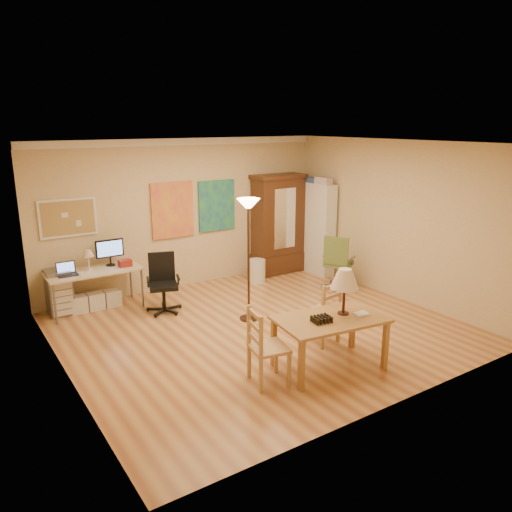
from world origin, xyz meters
TOP-DOWN VIEW (x-y plane):
  - floor at (0.00, 0.00)m, footprint 5.50×5.50m
  - crown_molding at (0.00, 2.46)m, footprint 5.50×0.08m
  - corkboard at (-2.05, 2.47)m, footprint 0.90×0.04m
  - art_panel_left at (-0.25, 2.47)m, footprint 0.80×0.04m
  - art_panel_right at (0.65, 2.47)m, footprint 0.75×0.04m
  - dining_table at (0.12, -1.46)m, footprint 1.42×0.96m
  - ladder_chair_back at (0.45, -0.85)m, footprint 0.49×0.47m
  - ladder_chair_left at (-0.83, -1.34)m, footprint 0.49×0.50m
  - torchiere_lamp at (0.05, 0.41)m, footprint 0.34×0.34m
  - computer_desk at (-1.79, 2.15)m, footprint 1.47×0.64m
  - office_chair_black at (-0.92, 1.45)m, footprint 0.59×0.59m
  - office_chair_green at (2.21, 0.77)m, footprint 0.63×0.63m
  - drawer_cart at (-2.34, 2.27)m, footprint 0.36×0.43m
  - armoire at (1.91, 2.24)m, footprint 1.08×0.51m
  - bookshelf at (2.55, 1.73)m, footprint 0.27×0.73m
  - wastebin at (1.18, 1.92)m, footprint 0.35×0.35m

SIDE VIEW (x-z plane):
  - floor at x=0.00m, z-range 0.00..0.00m
  - wastebin at x=1.18m, z-range 0.00..0.43m
  - office_chair_black at x=-0.92m, z-range -0.22..0.73m
  - office_chair_green at x=2.21m, z-range -0.23..0.77m
  - drawer_cart at x=-2.34m, z-range 0.00..0.72m
  - computer_desk at x=-1.79m, z-range -0.15..0.96m
  - ladder_chair_back at x=0.45m, z-range -0.03..0.87m
  - ladder_chair_left at x=-0.83m, z-range -0.03..0.90m
  - dining_table at x=0.12m, z-range 0.17..1.41m
  - armoire at x=1.91m, z-range -0.13..1.85m
  - bookshelf at x=2.55m, z-range 0.00..1.81m
  - art_panel_left at x=-0.25m, z-range 0.95..1.95m
  - art_panel_right at x=0.65m, z-range 0.98..1.92m
  - corkboard at x=-2.05m, z-range 1.19..1.81m
  - torchiere_lamp at x=0.05m, z-range 0.57..2.46m
  - crown_molding at x=0.00m, z-range 2.58..2.70m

